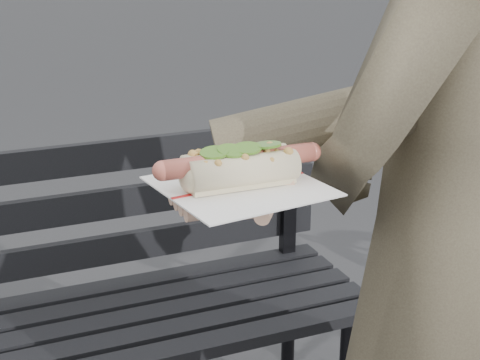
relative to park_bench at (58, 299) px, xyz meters
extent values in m
cylinder|color=black|center=(0.69, 0.10, -0.30)|extent=(0.04, 0.04, 0.45)
cube|color=black|center=(0.02, -0.16, -0.06)|extent=(1.50, 0.07, 0.03)
cube|color=black|center=(0.02, -0.07, -0.06)|extent=(1.50, 0.07, 0.03)
cube|color=black|center=(0.02, 0.02, -0.06)|extent=(1.50, 0.07, 0.03)
cube|color=black|center=(0.02, 0.11, -0.06)|extent=(1.50, 0.07, 0.03)
cube|color=black|center=(0.69, 0.12, 0.15)|extent=(0.04, 0.03, 0.42)
cube|color=black|center=(0.02, 0.14, 0.05)|extent=(1.50, 0.02, 0.08)
cube|color=black|center=(0.02, 0.14, 0.18)|extent=(1.50, 0.02, 0.08)
cube|color=black|center=(0.02, 0.14, 0.31)|extent=(1.50, 0.02, 0.08)
imported|color=#443B2D|center=(0.53, -0.77, 0.34)|extent=(0.74, 0.64, 1.73)
cylinder|color=#443B2D|center=(0.39, -0.77, 0.61)|extent=(0.51, 0.23, 0.19)
cylinder|color=#D8A384|center=(0.17, -0.85, 0.55)|extent=(0.09, 0.08, 0.07)
ellipsoid|color=#D8A384|center=(0.13, -0.86, 0.54)|extent=(0.10, 0.12, 0.03)
cylinder|color=#D8A384|center=(0.07, -0.89, 0.54)|extent=(0.06, 0.02, 0.02)
cylinder|color=#D8A384|center=(0.07, -0.87, 0.54)|extent=(0.06, 0.02, 0.02)
cylinder|color=#D8A384|center=(0.07, -0.85, 0.54)|extent=(0.06, 0.02, 0.02)
cylinder|color=#D8A384|center=(0.07, -0.83, 0.54)|extent=(0.06, 0.02, 0.02)
cylinder|color=#D8A384|center=(0.14, -0.91, 0.54)|extent=(0.04, 0.05, 0.02)
cube|color=white|center=(0.13, -0.86, 0.56)|extent=(0.21, 0.21, 0.00)
cube|color=#B21E1E|center=(0.13, -0.86, 0.56)|extent=(0.19, 0.03, 0.00)
cylinder|color=#B85747|center=(0.13, -0.86, 0.59)|extent=(0.20, 0.02, 0.02)
sphere|color=#B85747|center=(0.03, -0.86, 0.59)|extent=(0.03, 0.02, 0.02)
sphere|color=#B85747|center=(0.23, -0.86, 0.59)|extent=(0.03, 0.02, 0.02)
sphere|color=#9E6B2D|center=(0.10, -0.86, 0.60)|extent=(0.01, 0.01, 0.01)
sphere|color=#9E6B2D|center=(0.09, -0.88, 0.60)|extent=(0.01, 0.01, 0.01)
sphere|color=#9E6B2D|center=(0.16, -0.86, 0.60)|extent=(0.01, 0.01, 0.01)
sphere|color=#9E6B2D|center=(0.11, -0.86, 0.60)|extent=(0.01, 0.01, 0.01)
sphere|color=#9E6B2D|center=(0.17, -0.86, 0.60)|extent=(0.01, 0.01, 0.01)
sphere|color=#9E6B2D|center=(0.16, -0.88, 0.60)|extent=(0.01, 0.01, 0.01)
sphere|color=#9E6B2D|center=(0.12, -0.85, 0.60)|extent=(0.01, 0.01, 0.01)
sphere|color=#9E6B2D|center=(0.07, -0.87, 0.60)|extent=(0.01, 0.01, 0.01)
sphere|color=#9E6B2D|center=(0.10, -0.86, 0.60)|extent=(0.01, 0.01, 0.01)
sphere|color=#9E6B2D|center=(0.12, -0.84, 0.60)|extent=(0.01, 0.01, 0.01)
sphere|color=#9E6B2D|center=(0.09, -0.84, 0.60)|extent=(0.01, 0.01, 0.01)
sphere|color=#9E6B2D|center=(0.07, -0.84, 0.60)|extent=(0.01, 0.01, 0.01)
sphere|color=#9E6B2D|center=(0.19, -0.87, 0.60)|extent=(0.01, 0.01, 0.01)
sphere|color=#9E6B2D|center=(0.07, -0.84, 0.60)|extent=(0.01, 0.01, 0.01)
sphere|color=#9E6B2D|center=(0.13, -0.84, 0.60)|extent=(0.01, 0.01, 0.01)
sphere|color=#9E6B2D|center=(0.15, -0.84, 0.60)|extent=(0.01, 0.01, 0.01)
sphere|color=#9E6B2D|center=(0.18, -0.84, 0.60)|extent=(0.01, 0.01, 0.01)
sphere|color=#9E6B2D|center=(0.12, -0.85, 0.60)|extent=(0.01, 0.01, 0.01)
sphere|color=#9E6B2D|center=(0.15, -0.86, 0.60)|extent=(0.01, 0.01, 0.01)
sphere|color=#9E6B2D|center=(0.16, -0.86, 0.60)|extent=(0.01, 0.01, 0.01)
sphere|color=#9E6B2D|center=(0.07, -0.86, 0.60)|extent=(0.01, 0.01, 0.01)
sphere|color=#9E6B2D|center=(0.12, -0.87, 0.60)|extent=(0.01, 0.01, 0.01)
sphere|color=#9E6B2D|center=(0.17, -0.85, 0.60)|extent=(0.01, 0.01, 0.01)
sphere|color=#9E6B2D|center=(0.17, -0.84, 0.60)|extent=(0.01, 0.01, 0.01)
sphere|color=#9E6B2D|center=(0.09, -0.84, 0.60)|extent=(0.01, 0.01, 0.01)
sphere|color=#9E6B2D|center=(0.08, -0.83, 0.60)|extent=(0.01, 0.01, 0.01)
sphere|color=#9E6B2D|center=(0.18, -0.87, 0.60)|extent=(0.01, 0.01, 0.01)
sphere|color=#9E6B2D|center=(0.09, -0.85, 0.60)|extent=(0.01, 0.01, 0.01)
sphere|color=#9E6B2D|center=(0.14, -0.83, 0.60)|extent=(0.01, 0.01, 0.01)
sphere|color=#9E6B2D|center=(0.09, -0.85, 0.60)|extent=(0.01, 0.01, 0.01)
cylinder|color=#497D22|center=(0.09, -0.85, 0.61)|extent=(0.04, 0.04, 0.01)
cylinder|color=#497D22|center=(0.11, -0.86, 0.61)|extent=(0.04, 0.04, 0.01)
cylinder|color=#497D22|center=(0.13, -0.86, 0.61)|extent=(0.04, 0.04, 0.01)
cylinder|color=#497D22|center=(0.16, -0.86, 0.61)|extent=(0.04, 0.04, 0.01)
cube|color=brown|center=(0.85, 0.76, -0.52)|extent=(0.09, 0.08, 0.00)
cube|color=brown|center=(0.25, 1.37, -0.52)|extent=(0.09, 0.08, 0.00)
camera|label=1|loc=(-0.21, -1.65, 0.87)|focal=55.00mm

